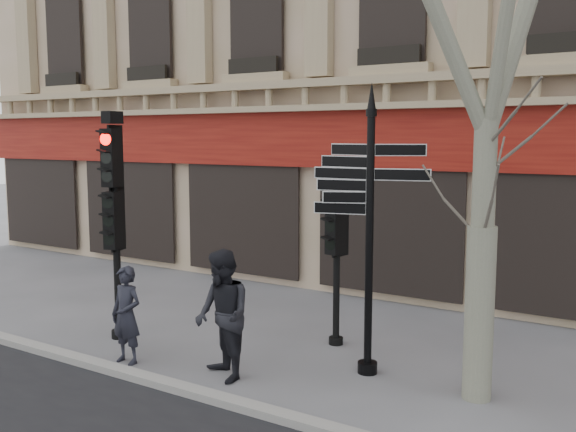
% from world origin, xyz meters
% --- Properties ---
extents(ground, '(80.00, 80.00, 0.00)m').
position_xyz_m(ground, '(0.00, 0.00, 0.00)').
color(ground, '#55555A').
rests_on(ground, ground).
extents(kerb, '(80.00, 0.25, 0.12)m').
position_xyz_m(kerb, '(0.00, -1.40, 0.06)').
color(kerb, gray).
rests_on(kerb, ground).
extents(fingerpost, '(2.03, 2.03, 4.45)m').
position_xyz_m(fingerpost, '(1.50, 0.75, 2.99)').
color(fingerpost, black).
rests_on(fingerpost, ground).
extents(traffic_signal_main, '(0.52, 0.44, 4.09)m').
position_xyz_m(traffic_signal_main, '(-3.08, -0.11, 2.59)').
color(traffic_signal_main, black).
rests_on(traffic_signal_main, ground).
extents(traffic_signal_secondary, '(0.48, 0.37, 2.63)m').
position_xyz_m(traffic_signal_secondary, '(0.42, 1.71, 1.84)').
color(traffic_signal_secondary, black).
rests_on(traffic_signal_secondary, ground).
extents(pedestrian_a, '(0.59, 0.39, 1.59)m').
position_xyz_m(pedestrian_a, '(-1.99, -0.94, 0.79)').
color(pedestrian_a, black).
rests_on(pedestrian_a, ground).
extents(pedestrian_b, '(1.21, 1.13, 1.98)m').
position_xyz_m(pedestrian_b, '(-0.23, -0.66, 0.99)').
color(pedestrian_b, black).
rests_on(pedestrian_b, ground).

